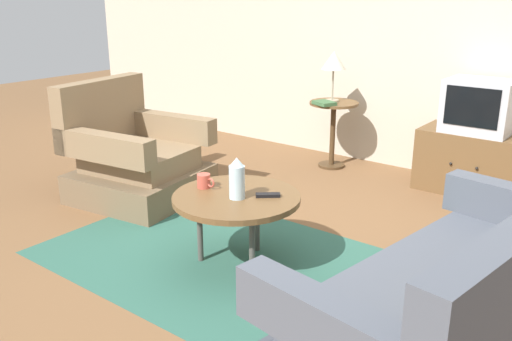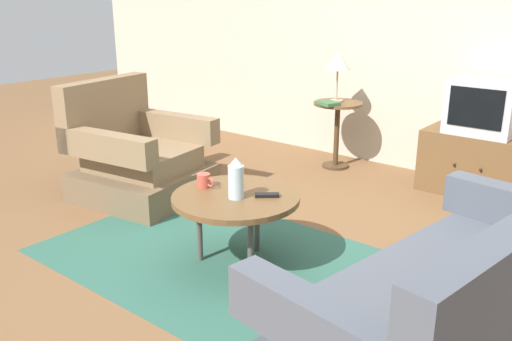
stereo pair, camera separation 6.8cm
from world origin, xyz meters
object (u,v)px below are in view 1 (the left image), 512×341
Objects in this scene: tv_stand at (473,162)px; tv_remote_silver at (237,186)px; television at (479,106)px; vase at (237,179)px; side_table at (333,121)px; tv_remote_dark at (268,195)px; coffee_table at (236,200)px; mug at (204,181)px; armchair at (134,160)px; table_lamp at (334,62)px; book at (324,103)px; couch at (456,309)px.

tv_stand is 2.30m from tv_remote_silver.
television is 2.38m from vase.
side_table is 2.16m from tv_remote_dark.
television is (0.73, 2.23, 0.31)m from coffee_table.
mug is at bearing -175.31° from coffee_table.
armchair is 4.12× the size of vase.
vase is (0.03, -0.03, 0.16)m from coffee_table.
tv_stand is (2.18, 1.82, -0.05)m from armchair.
table_lamp is 2.29m from vase.
book reaches higher than tv_remote_dark.
coffee_table is at bearing -10.38° from tv_remote_dark.
television is at bearing 121.89° from armchair.
tv_remote_silver is (-0.81, -2.15, 0.21)m from tv_stand.
table_lamp reaches higher than couch.
book is (0.88, 1.53, 0.34)m from armchair.
tv_remote_silver is (0.49, -2.03, 0.02)m from side_table.
side_table is at bearing -35.19° from tv_remote_silver.
tv_remote_dark is at bearing -140.09° from tv_remote_silver.
book reaches higher than mug.
television is 3.70× the size of tv_remote_dark.
vase is (-0.70, -2.28, 0.32)m from tv_stand.
television is 1.12× the size of table_lamp.
tv_stand is 0.48m from television.
tv_remote_silver is (-0.81, -2.13, -0.27)m from television.
tv_stand is at bearing 71.97° from coffee_table.
book is at bearing 106.82° from vase.
table_lamp is at bearing -175.01° from tv_stand.
couch is at bearing 70.94° from armchair.
book is at bearing -108.74° from tv_remote_dark.
television is at bearing 4.46° from side_table.
mug is at bearing 177.00° from vase.
tv_remote_silver is at bearing -110.76° from television.
armchair is 2.87m from television.
mug is (0.32, -2.15, 0.06)m from side_table.
television reaches higher than mug.
table_lamp reaches higher than book.
armchair is 1.33× the size of coffee_table.
tv_remote_silver is (-0.24, 0.01, 0.00)m from tv_remote_dark.
tv_remote_silver is at bearing -53.19° from book.
mug reaches higher than tv_remote_dark.
tv_remote_dark is (0.17, 0.10, 0.04)m from coffee_table.
side_table is 2.18m from mug.
vase is at bearing 65.03° from armchair.
tv_remote_dark reaches higher than coffee_table.
couch is (2.84, -0.57, -0.02)m from armchair.
side_table is (-0.56, 2.13, 0.02)m from coffee_table.
vase is at bearing -44.71° from coffee_table.
tv_stand reaches higher than tv_remote_silver.
vase is at bearing -74.01° from table_lamp.
table_lamp is at bearing 145.41° from armchair.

